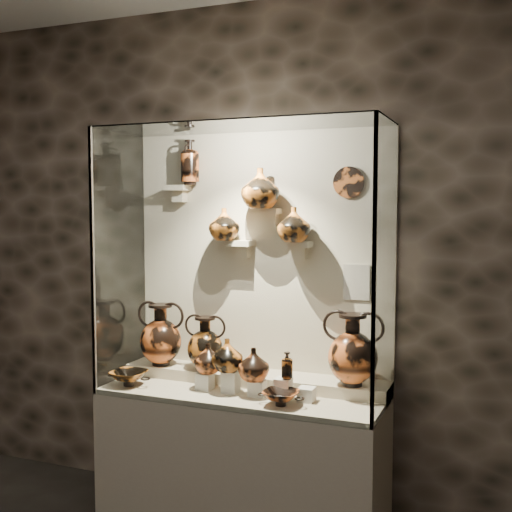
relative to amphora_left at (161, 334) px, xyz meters
The scene contains 35 objects.
wall_back 0.82m from the amphora_left, 17.00° to the left, with size 5.00×0.02×3.20m, color black.
plinth 0.95m from the amphora_left, 11.62° to the right, with size 1.70×0.60×0.80m, color beige.
front_tier 0.70m from the amphora_left, 11.62° to the right, with size 1.68×0.58×0.03m, color #BBAC91.
rear_tier 0.68m from the amphora_left, ahead, with size 1.70×0.25×0.10m, color #BBAC91.
back_panel 0.82m from the amphora_left, 16.58° to the left, with size 1.70×0.03×1.60m, color beige.
glass_front 0.91m from the amphora_left, 34.16° to the right, with size 1.70×0.01×1.60m, color white.
glass_left 0.56m from the amphora_left, 149.70° to the right, with size 0.01×0.60×1.60m, color white.
glass_right 1.56m from the amphora_left, ahead, with size 0.01×0.60×1.60m, color white.
glass_top 1.44m from the amphora_left, 11.62° to the right, with size 1.70×0.60×0.01m, color white.
frame_post_left 0.69m from the amphora_left, 117.10° to the right, with size 0.02×0.02×1.60m, color gray.
frame_post_right 1.60m from the amphora_left, 15.94° to the right, with size 0.02×0.02×1.60m, color gray.
pedestal_a 0.50m from the amphora_left, 23.77° to the right, with size 0.09×0.09×0.10m, color silver.
pedestal_b 0.64m from the amphora_left, 17.24° to the right, with size 0.09×0.09×0.13m, color silver.
pedestal_c 0.80m from the amphora_left, 13.48° to the right, with size 0.09×0.09×0.09m, color silver.
pedestal_d 0.95m from the amphora_left, 11.16° to the right, with size 0.09×0.09×0.12m, color silver.
pedestal_e 1.09m from the amphora_left, ahead, with size 0.09×0.09×0.08m, color silver.
bracket_ul 0.96m from the amphora_left, 55.76° to the left, with size 0.14×0.12×0.04m, color beige.
bracket_ca 0.80m from the amphora_left, 11.95° to the left, with size 0.14×0.12×0.04m, color beige.
bracket_cb 1.08m from the amphora_left, ahead, with size 0.10×0.12×0.04m, color beige.
bracket_cc 1.09m from the amphora_left, ahead, with size 0.14×0.12×0.04m, color beige.
amphora_left is the anchor object (origin of this frame).
amphora_mid 0.32m from the amphora_left, ahead, with size 0.27×0.27×0.34m, color #A65A1D, non-canonical shape.
amphora_right 1.27m from the amphora_left, ahead, with size 0.34×0.34×0.42m, color #CD5E27, non-canonical shape.
jug_a 0.46m from the amphora_left, 21.82° to the right, with size 0.17×0.17×0.18m, color #CD5E27.
jug_b 0.60m from the amphora_left, 19.05° to the right, with size 0.19×0.19×0.19m, color #A65A1D.
jug_c 0.76m from the amphora_left, 14.89° to the right, with size 0.19×0.19×0.19m, color #CD5E27.
lekythos_small 0.96m from the amphora_left, 11.72° to the right, with size 0.08×0.08×0.18m, color #A65A1D, non-canonical shape.
kylix_left 0.36m from the amphora_left, 102.60° to the right, with size 0.28×0.24×0.11m, color #A65A1D, non-canonical shape.
kylix_right 1.01m from the amphora_left, 18.03° to the right, with size 0.26×0.22×0.10m, color #CD5E27, non-canonical shape.
lekythos_tall 1.14m from the amphora_left, 29.31° to the left, with size 0.13×0.13×0.32m, color #CD5E27, non-canonical shape.
ovoid_vase_a 0.84m from the amphora_left, ahead, with size 0.19×0.19×0.20m, color #A65A1D.
ovoid_vase_b 1.16m from the amphora_left, ahead, with size 0.23×0.23×0.25m, color #A65A1D.
ovoid_vase_c 1.14m from the amphora_left, ahead, with size 0.20×0.20×0.21m, color #A65A1D.
wall_plate 1.55m from the amphora_left, ahead, with size 0.19×0.19×0.02m, color #B45823.
info_placard 1.31m from the amphora_left, ahead, with size 0.16×0.01×0.21m, color beige.
Camera 1 is at (1.47, -1.27, 1.93)m, focal length 45.00 mm.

